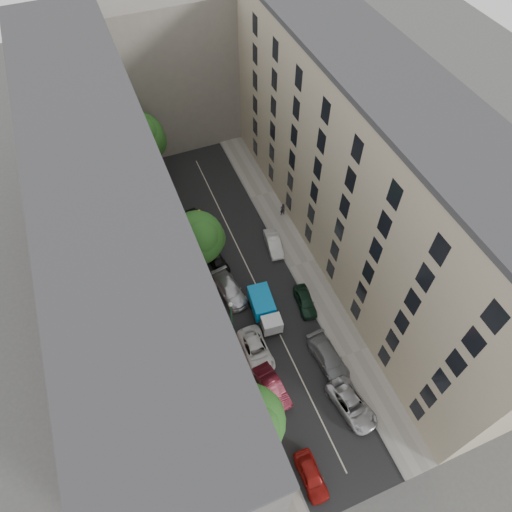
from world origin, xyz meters
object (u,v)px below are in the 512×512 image
tree_near (250,423)px  car_left_5 (197,224)px  pedestrian (283,209)px  tarp_truck (264,309)px  car_right_0 (352,405)px  car_right_1 (328,358)px  car_left_2 (256,350)px  tree_mid (198,240)px  car_right_2 (305,301)px  car_left_1 (272,387)px  car_left_4 (217,260)px  car_left_0 (311,476)px  car_left_3 (230,290)px  lamp_post (232,317)px  tree_far (141,139)px  car_right_3 (274,243)px

tree_near → car_left_5: bearing=82.7°
pedestrian → car_left_5: bearing=-10.6°
car_left_5 → tarp_truck: bearing=-86.6°
car_right_0 → car_right_1: 4.54m
car_left_2 → car_right_0: (5.60, -7.68, 0.02)m
tree_mid → car_right_2: bearing=-42.4°
car_left_1 → car_left_4: 14.80m
car_left_5 → car_right_2: car_left_5 is taller
car_right_0 → car_right_2: bearing=77.3°
car_left_0 → car_left_1: bearing=91.2°
car_left_3 → lamp_post: 5.85m
car_left_0 → car_left_4: size_ratio=1.07×
car_right_1 → tree_mid: size_ratio=0.62×
tree_mid → pedestrian: (10.90, 4.37, -4.52)m
car_left_4 → tree_far: 16.22m
car_left_1 → car_left_2: bearing=82.0°
car_right_1 → tree_mid: bearing=114.4°
car_left_4 → car_left_1: bearing=-99.6°
car_right_1 → tree_far: 30.89m
car_left_1 → car_right_3: 15.98m
tarp_truck → car_right_3: size_ratio=1.28×
car_left_1 → car_right_3: car_left_1 is taller
tarp_truck → car_right_2: 4.26m
car_left_4 → lamp_post: lamp_post is taller
car_right_3 → tree_far: size_ratio=0.42×
car_left_2 → lamp_post: lamp_post is taller
car_left_4 → tree_far: size_ratio=0.39×
car_right_0 → car_right_3: bearing=79.1°
pedestrian → car_right_2: bearing=76.8°
car_left_0 → car_left_5: car_left_5 is taller
car_right_1 → tarp_truck: bearing=114.1°
car_left_5 → car_left_1: bearing=-96.7°
car_left_0 → car_right_3: (6.40, 22.23, -0.03)m
car_left_3 → tarp_truck: bearing=-66.8°
car_right_3 → lamp_post: (-7.80, -8.58, 3.24)m
car_left_1 → car_left_2: 3.74m
car_left_5 → pedestrian: bearing=-18.6°
car_left_5 → tree_mid: (-1.27, -6.20, 4.80)m
car_left_5 → tree_mid: bearing=-109.4°
car_right_0 → tarp_truck: bearing=98.7°
tarp_truck → car_right_1: size_ratio=0.99×
tarp_truck → car_left_2: bearing=-116.8°
car_left_4 → lamp_post: (-1.40, -8.74, 3.25)m
car_right_1 → car_left_3: bearing=115.2°
car_left_3 → tree_mid: 6.13m
car_left_2 → pedestrian: bearing=58.4°
car_left_2 → car_left_4: 11.06m
tarp_truck → car_right_0: (3.40, -11.08, -0.54)m
car_left_5 → tree_near: bearing=-105.1°
car_left_0 → car_left_1: (-0.02, 7.60, 0.05)m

